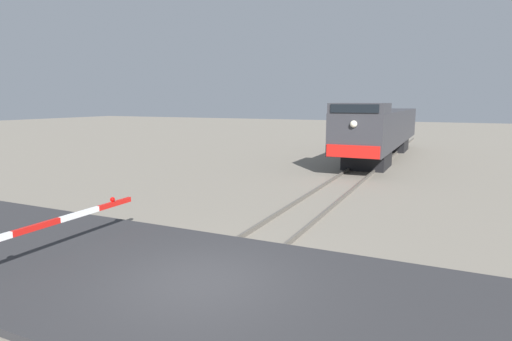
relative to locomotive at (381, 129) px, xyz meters
The scene contains 5 objects.
ground_plane 23.12m from the locomotive, 90.00° to the right, with size 160.00×160.00×0.00m, color gray.
rail_track_left 23.12m from the locomotive, 91.78° to the right, with size 0.08×80.00×0.15m, color #59544C.
rail_track_right 23.12m from the locomotive, 88.22° to the right, with size 0.08×80.00×0.15m, color #59544C.
road_surface 23.11m from the locomotive, 90.00° to the right, with size 36.00×6.04×0.15m, color #2D2D30.
locomotive is the anchor object (origin of this frame).
Camera 1 is at (4.68, -7.16, 3.93)m, focal length 29.79 mm.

